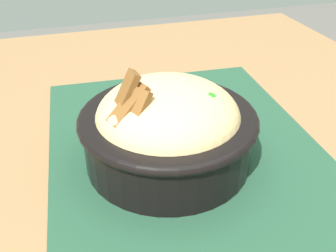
{
  "coord_description": "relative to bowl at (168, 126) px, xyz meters",
  "views": [
    {
      "loc": [
        -0.38,
        0.15,
        1.05
      ],
      "look_at": [
        -0.01,
        0.04,
        0.81
      ],
      "focal_mm": 41.63,
      "sensor_mm": 36.0,
      "label": 1
    }
  ],
  "objects": [
    {
      "name": "bowl",
      "position": [
        0.0,
        0.0,
        0.0
      ],
      "size": [
        0.23,
        0.23,
        0.13
      ],
      "color": "black",
      "rests_on": "placemat"
    },
    {
      "name": "table",
      "position": [
        0.01,
        -0.04,
        -0.13
      ],
      "size": [
        1.07,
        0.88,
        0.75
      ],
      "color": "olive",
      "rests_on": "ground_plane"
    },
    {
      "name": "placemat",
      "position": [
        0.01,
        -0.03,
        -0.05
      ],
      "size": [
        0.48,
        0.37,
        0.0
      ],
      "primitive_type": "cube",
      "rotation": [
        0.0,
        0.0,
        -0.05
      ],
      "color": "#1E422D",
      "rests_on": "table"
    },
    {
      "name": "fork",
      "position": [
        0.12,
        -0.02,
        -0.05
      ],
      "size": [
        0.02,
        0.13,
        0.0
      ],
      "color": "#B3B3B3",
      "rests_on": "placemat"
    }
  ]
}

